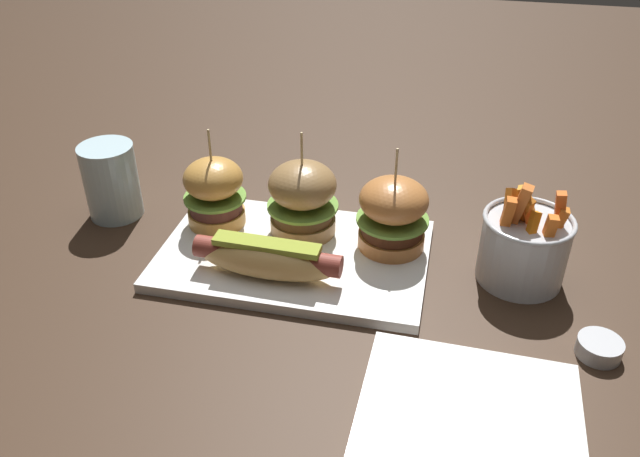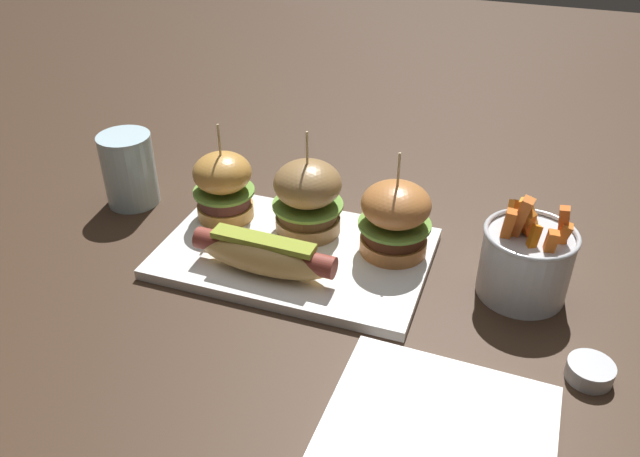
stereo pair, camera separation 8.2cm
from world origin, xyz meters
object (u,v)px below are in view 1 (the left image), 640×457
platter_main (294,255)px  hot_dog (267,258)px  slider_center (303,198)px  water_glass (111,181)px  sauce_ramekin (599,347)px  slider_right (393,213)px  side_plate (468,429)px  slider_left (214,192)px  fries_bucket (524,246)px

platter_main → hot_dog: bearing=-107.7°
platter_main → slider_center: (0.00, 0.05, 0.06)m
platter_main → water_glass: size_ratio=3.19×
sauce_ramekin → water_glass: size_ratio=0.45×
slider_right → water_glass: size_ratio=1.30×
platter_main → sauce_ramekin: 0.39m
platter_main → water_glass: water_glass is taller
side_plate → water_glass: 0.60m
slider_left → fries_bucket: (0.41, -0.02, -0.02)m
water_glass → hot_dog: bearing=-23.0°
side_plate → water_glass: size_ratio=1.96×
hot_dog → slider_left: slider_left is taller
slider_left → side_plate: 0.46m
fries_bucket → water_glass: (-0.58, 0.03, 0.01)m
slider_center → water_glass: 0.29m
slider_left → hot_dog: bearing=-44.3°
slider_left → slider_center: slider_center is taller
slider_center → slider_right: bearing=-4.4°
water_glass → side_plate: bearing=-29.7°
sauce_ramekin → side_plate: size_ratio=0.23×
fries_bucket → hot_dog: bearing=-165.2°
hot_dog → slider_right: slider_right is taller
slider_left → side_plate: slider_left is taller
slider_center → water_glass: size_ratio=1.35×
slider_right → sauce_ramekin: size_ratio=2.91×
hot_dog → slider_center: slider_center is taller
fries_bucket → water_glass: fries_bucket is taller
platter_main → hot_dog: (-0.02, -0.06, 0.03)m
platter_main → water_glass: 0.30m
water_glass → slider_left: bearing=-4.0°
water_glass → sauce_ramekin: bearing=-13.4°
sauce_ramekin → side_plate: (-0.14, -0.14, -0.00)m
fries_bucket → water_glass: bearing=176.8°
slider_right → water_glass: 0.41m
platter_main → fries_bucket: fries_bucket is taller
hot_dog → sauce_ramekin: (0.39, -0.04, -0.03)m
slider_center → fries_bucket: slider_center is taller
hot_dog → platter_main: bearing=72.3°
platter_main → side_plate: size_ratio=1.63×
slider_right → slider_left: bearing=179.1°
slider_center → side_plate: size_ratio=0.69×
hot_dog → fries_bucket: bearing=14.8°
side_plate → platter_main: bearing=134.2°
platter_main → sauce_ramekin: sauce_ramekin is taller
hot_dog → slider_right: 0.17m
fries_bucket → sauce_ramekin: fries_bucket is taller
fries_bucket → side_plate: size_ratio=0.66×
hot_dog → slider_left: 0.15m
platter_main → slider_left: bearing=160.3°
slider_left → slider_right: bearing=-0.9°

